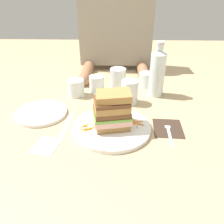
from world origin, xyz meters
name	(u,v)px	position (x,y,z in m)	size (l,w,h in m)	color
ground_plane	(108,131)	(0.00, 0.00, 0.00)	(3.00, 3.00, 0.00)	tan
main_plate	(112,128)	(0.01, 0.01, 0.01)	(0.28, 0.28, 0.01)	white
sandwich	(112,110)	(0.01, 0.01, 0.08)	(0.14, 0.13, 0.13)	#A87A42
carrot_shred_0	(85,126)	(-0.08, 0.00, 0.02)	(0.00, 0.00, 0.02)	orange
carrot_shred_1	(87,125)	(-0.08, 0.01, 0.02)	(0.00, 0.00, 0.02)	orange
carrot_shred_2	(91,129)	(-0.06, -0.01, 0.02)	(0.00, 0.00, 0.03)	orange
carrot_shred_3	(90,129)	(-0.06, -0.01, 0.02)	(0.00, 0.00, 0.03)	orange
carrot_shred_4	(85,130)	(-0.08, -0.02, 0.02)	(0.00, 0.00, 0.03)	orange
carrot_shred_5	(93,128)	(-0.05, -0.01, 0.02)	(0.00, 0.00, 0.03)	orange
carrot_shred_6	(83,126)	(-0.09, 0.00, 0.02)	(0.00, 0.00, 0.03)	orange
carrot_shred_7	(84,129)	(-0.08, -0.02, 0.02)	(0.00, 0.00, 0.02)	orange
carrot_shred_8	(87,130)	(-0.07, -0.02, 0.02)	(0.00, 0.00, 0.03)	orange
carrot_shred_9	(93,126)	(-0.05, 0.01, 0.02)	(0.00, 0.00, 0.03)	orange
carrot_shred_10	(128,123)	(0.07, 0.03, 0.02)	(0.00, 0.00, 0.03)	orange
carrot_shred_11	(136,124)	(0.10, 0.02, 0.02)	(0.00, 0.00, 0.03)	orange
carrot_shred_12	(135,120)	(0.10, 0.05, 0.02)	(0.00, 0.00, 0.02)	orange
carrot_shred_13	(135,123)	(0.10, 0.03, 0.02)	(0.00, 0.00, 0.03)	orange
carrot_shred_14	(132,122)	(0.09, 0.03, 0.02)	(0.00, 0.00, 0.02)	orange
carrot_shred_15	(134,121)	(0.09, 0.04, 0.02)	(0.00, 0.00, 0.03)	orange
carrot_shred_16	(141,124)	(0.12, 0.02, 0.02)	(0.00, 0.00, 0.02)	orange
carrot_shred_17	(139,122)	(0.11, 0.04, 0.02)	(0.00, 0.00, 0.03)	orange
carrot_shred_18	(137,126)	(0.11, 0.01, 0.02)	(0.00, 0.00, 0.03)	orange
napkin_dark	(168,128)	(0.22, 0.02, 0.00)	(0.10, 0.12, 0.00)	#38281E
fork	(169,131)	(0.22, 0.00, 0.00)	(0.02, 0.17, 0.00)	silver
knife	(66,127)	(-0.16, 0.02, 0.00)	(0.02, 0.20, 0.00)	silver
juice_glass	(130,93)	(0.08, 0.22, 0.05)	(0.07, 0.07, 0.10)	white
water_bottle	(157,72)	(0.21, 0.31, 0.11)	(0.07, 0.07, 0.25)	silver
empty_tumbler_0	(97,84)	(-0.07, 0.33, 0.04)	(0.07, 0.07, 0.08)	silver
empty_tumbler_1	(118,78)	(0.03, 0.39, 0.05)	(0.08, 0.08, 0.10)	silver
empty_tumbler_2	(76,88)	(-0.16, 0.29, 0.04)	(0.08, 0.08, 0.08)	silver
empty_tumbler_3	(146,80)	(0.18, 0.41, 0.04)	(0.07, 0.07, 0.07)	silver
side_plate	(41,113)	(-0.27, 0.11, 0.01)	(0.20, 0.20, 0.01)	white
napkin_pink	(46,146)	(-0.20, -0.09, 0.00)	(0.08, 0.09, 0.00)	pink
diner_across	(116,23)	(0.02, 0.69, 0.26)	(0.42, 0.42, 0.59)	#936647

